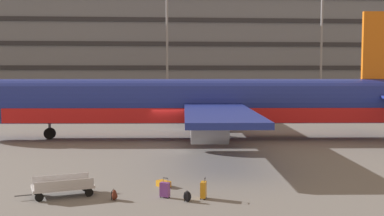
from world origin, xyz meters
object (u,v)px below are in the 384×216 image
object	(u,v)px
suitcase_scuffed	(165,190)
backpack_black	(114,195)
airliner	(205,103)
suitcase_laid_flat	(203,190)
baggage_cart	(63,186)
backpack_upright	(187,197)
suitcase_orange	(164,184)

from	to	relation	value
suitcase_scuffed	backpack_black	world-z (taller)	suitcase_scuffed
airliner	backpack_black	size ratio (longest dim) A/B	75.73
suitcase_laid_flat	baggage_cart	world-z (taller)	suitcase_laid_flat
airliner	backpack_upright	xyz separation A→B (m)	(-2.57, -18.43, -2.62)
backpack_upright	baggage_cart	xyz separation A→B (m)	(-5.38, 1.33, 0.21)
baggage_cart	suitcase_orange	bearing A→B (deg)	16.99
suitcase_orange	backpack_black	bearing A→B (deg)	-133.69
airliner	suitcase_scuffed	bearing A→B (deg)	-101.16
suitcase_laid_flat	suitcase_scuffed	bearing A→B (deg)	169.78
suitcase_orange	baggage_cart	size ratio (longest dim) A/B	0.24
backpack_upright	backpack_black	world-z (taller)	backpack_upright
airliner	backpack_black	world-z (taller)	airliner
airliner	suitcase_scuffed	xyz separation A→B (m)	(-3.50, -17.73, -2.48)
suitcase_orange	backpack_upright	xyz separation A→B (m)	(0.95, -2.68, 0.08)
airliner	baggage_cart	world-z (taller)	airliner
suitcase_scuffed	backpack_black	distance (m)	2.16
suitcase_orange	suitcase_scuffed	size ratio (longest dim) A/B	0.92
suitcase_scuffed	backpack_black	bearing A→B (deg)	-173.78
airliner	suitcase_scuffed	distance (m)	18.24
backpack_black	baggage_cart	distance (m)	2.48
airliner	backpack_black	distance (m)	19.01
baggage_cart	suitcase_laid_flat	bearing A→B (deg)	-8.60
airliner	suitcase_laid_flat	xyz separation A→B (m)	(-1.86, -18.03, -2.44)
suitcase_scuffed	backpack_black	size ratio (longest dim) A/B	1.74
suitcase_scuffed	baggage_cart	bearing A→B (deg)	172.00
backpack_black	airliner	bearing A→B (deg)	72.57
suitcase_laid_flat	suitcase_orange	world-z (taller)	suitcase_laid_flat
airliner	suitcase_orange	bearing A→B (deg)	-102.62
airliner	suitcase_orange	distance (m)	16.37
airliner	backpack_upright	bearing A→B (deg)	-97.95
airliner	backpack_upright	world-z (taller)	airliner
suitcase_laid_flat	backpack_black	distance (m)	3.79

